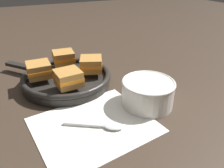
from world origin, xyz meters
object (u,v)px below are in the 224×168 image
object	(u,v)px
sandwich_near_left	(39,70)
sandwich_near_right	(68,78)
spoon	(105,126)
sandwich_far_left	(91,64)
skillet	(67,79)
soup_bowl	(148,92)
sandwich_far_right	(64,58)

from	to	relation	value
sandwich_near_left	sandwich_near_right	size ratio (longest dim) A/B	0.94
spoon	sandwich_near_left	xyz separation A→B (m)	(-0.11, 0.28, 0.06)
sandwich_far_left	skillet	bearing A→B (deg)	169.27
soup_bowl	sandwich_near_right	world-z (taller)	sandwich_near_right
spoon	sandwich_near_left	world-z (taller)	sandwich_near_left
soup_bowl	skillet	size ratio (longest dim) A/B	0.41
sandwich_near_right	sandwich_far_right	size ratio (longest dim) A/B	0.99
spoon	skillet	bearing A→B (deg)	127.19
soup_bowl	sandwich_far_left	world-z (taller)	sandwich_far_left
sandwich_near_right	sandwich_far_left	world-z (taller)	same
sandwich_near_right	sandwich_far_right	world-z (taller)	same
skillet	sandwich_far_left	world-z (taller)	sandwich_far_left
spoon	sandwich_far_right	world-z (taller)	sandwich_far_right
skillet	sandwich_far_left	xyz separation A→B (m)	(0.08, -0.02, 0.04)
sandwich_near_left	sandwich_far_right	bearing A→B (deg)	35.19
soup_bowl	sandwich_near_left	distance (m)	0.35
sandwich_near_right	skillet	bearing A→B (deg)	81.29
sandwich_near_left	sandwich_far_left	distance (m)	0.17
sandwich_far_left	sandwich_far_right	distance (m)	0.12
sandwich_far_left	sandwich_far_right	size ratio (longest dim) A/B	1.19
skillet	sandwich_far_right	distance (m)	0.09
sandwich_near_left	sandwich_far_left	xyz separation A→B (m)	(0.17, -0.03, 0.00)
soup_bowl	sandwich_near_left	size ratio (longest dim) A/B	2.00
soup_bowl	sandwich_near_right	bearing A→B (deg)	144.44
sandwich_far_left	sandwich_near_left	bearing A→B (deg)	170.19
spoon	sandwich_far_left	xyz separation A→B (m)	(0.06, 0.25, 0.06)
soup_bowl	sandwich_near_right	xyz separation A→B (m)	(-0.19, 0.14, 0.02)
sandwich_far_right	spoon	bearing A→B (deg)	-88.60
soup_bowl	sandwich_near_right	size ratio (longest dim) A/B	1.88
sandwich_far_right	sandwich_near_right	bearing A→B (deg)	-99.81
sandwich_near_left	sandwich_far_right	world-z (taller)	same
skillet	sandwich_near_left	xyz separation A→B (m)	(-0.08, 0.01, 0.04)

